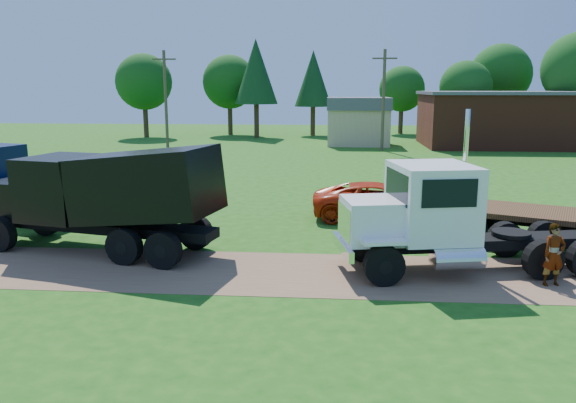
# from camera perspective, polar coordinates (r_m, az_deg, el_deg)

# --- Properties ---
(ground) EXTENTS (140.00, 140.00, 0.00)m
(ground) POSITION_cam_1_polar(r_m,az_deg,el_deg) (17.77, -0.55, -7.26)
(ground) COLOR #1C5211
(ground) RESTS_ON ground
(dirt_track) EXTENTS (120.00, 4.20, 0.01)m
(dirt_track) POSITION_cam_1_polar(r_m,az_deg,el_deg) (17.76, -0.55, -7.24)
(dirt_track) COLOR brown
(dirt_track) RESTS_ON ground
(white_semi_tractor) EXTENTS (8.56, 4.20, 5.05)m
(white_semi_tractor) POSITION_cam_1_polar(r_m,az_deg,el_deg) (18.10, 14.64, -1.60)
(white_semi_tractor) COLOR black
(white_semi_tractor) RESTS_ON ground
(black_dump_truck) EXTENTS (9.03, 4.46, 3.83)m
(black_dump_truck) POSITION_cam_1_polar(r_m,az_deg,el_deg) (20.55, -17.95, 0.83)
(black_dump_truck) COLOR black
(black_dump_truck) RESTS_ON ground
(navy_truck) EXTENTS (7.44, 4.39, 3.17)m
(navy_truck) POSITION_cam_1_polar(r_m,az_deg,el_deg) (27.97, -27.14, 1.84)
(navy_truck) COLOR #99180B
(navy_truck) RESTS_ON ground
(orange_pickup) EXTENTS (5.92, 2.92, 1.62)m
(orange_pickup) POSITION_cam_1_polar(r_m,az_deg,el_deg) (24.87, 9.28, -0.00)
(orange_pickup) COLOR red
(orange_pickup) RESTS_ON ground
(flatbed_trailer) EXTENTS (9.16, 5.91, 2.26)m
(flatbed_trailer) POSITION_cam_1_polar(r_m,az_deg,el_deg) (22.65, 25.65, -1.73)
(flatbed_trailer) COLOR #352111
(flatbed_trailer) RESTS_ON ground
(spectator_a) EXTENTS (0.77, 0.60, 1.87)m
(spectator_a) POSITION_cam_1_polar(r_m,az_deg,el_deg) (18.14, 25.40, -4.92)
(spectator_a) COLOR #999999
(spectator_a) RESTS_ON ground
(spectator_b) EXTENTS (1.04, 0.97, 1.70)m
(spectator_b) POSITION_cam_1_polar(r_m,az_deg,el_deg) (26.21, -9.76, 0.67)
(spectator_b) COLOR #999999
(spectator_b) RESTS_ON ground
(brick_building) EXTENTS (15.40, 10.40, 5.30)m
(brick_building) POSITION_cam_1_polar(r_m,az_deg,el_deg) (59.17, 20.94, 7.85)
(brick_building) COLOR maroon
(brick_building) RESTS_ON ground
(tan_shed) EXTENTS (6.20, 5.40, 4.70)m
(tan_shed) POSITION_cam_1_polar(r_m,az_deg,el_deg) (56.90, 7.13, 8.16)
(tan_shed) COLOR tan
(tan_shed) RESTS_ON ground
(utility_poles) EXTENTS (42.20, 0.28, 9.00)m
(utility_poles) POSITION_cam_1_polar(r_m,az_deg,el_deg) (51.95, 9.67, 10.30)
(utility_poles) COLOR #4F402C
(utility_poles) RESTS_ON ground
(tree_row) EXTENTS (54.42, 15.44, 11.42)m
(tree_row) POSITION_cam_1_polar(r_m,az_deg,el_deg) (66.78, 10.32, 12.25)
(tree_row) COLOR #392417
(tree_row) RESTS_ON ground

